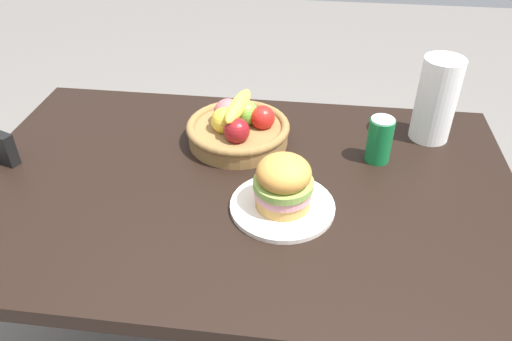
{
  "coord_description": "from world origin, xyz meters",
  "views": [
    {
      "loc": [
        0.17,
        -0.99,
        1.51
      ],
      "look_at": [
        0.05,
        -0.03,
        0.81
      ],
      "focal_mm": 34.94,
      "sensor_mm": 36.0,
      "label": 1
    }
  ],
  "objects_px": {
    "fruit_basket": "(238,127)",
    "sandwich": "(283,183)",
    "plate": "(282,206)",
    "soda_can": "(380,140)",
    "napkin_holder": "(5,149)",
    "paper_towel_roll": "(436,100)"
  },
  "relations": [
    {
      "from": "soda_can",
      "to": "fruit_basket",
      "type": "xyz_separation_m",
      "value": [
        -0.38,
        0.04,
        -0.02
      ]
    },
    {
      "from": "paper_towel_roll",
      "to": "sandwich",
      "type": "bearing_deg",
      "value": -136.31
    },
    {
      "from": "plate",
      "to": "sandwich",
      "type": "relative_size",
      "value": 1.78
    },
    {
      "from": "fruit_basket",
      "to": "sandwich",
      "type": "bearing_deg",
      "value": -61.6
    },
    {
      "from": "plate",
      "to": "soda_can",
      "type": "xyz_separation_m",
      "value": [
        0.23,
        0.24,
        0.06
      ]
    },
    {
      "from": "soda_can",
      "to": "napkin_holder",
      "type": "bearing_deg",
      "value": -171.67
    },
    {
      "from": "fruit_basket",
      "to": "paper_towel_roll",
      "type": "bearing_deg",
      "value": 10.06
    },
    {
      "from": "plate",
      "to": "sandwich",
      "type": "bearing_deg",
      "value": 0.0
    },
    {
      "from": "sandwich",
      "to": "fruit_basket",
      "type": "distance_m",
      "value": 0.32
    },
    {
      "from": "napkin_holder",
      "to": "fruit_basket",
      "type": "bearing_deg",
      "value": 38.73
    },
    {
      "from": "plate",
      "to": "paper_towel_roll",
      "type": "xyz_separation_m",
      "value": [
        0.39,
        0.37,
        0.11
      ]
    },
    {
      "from": "plate",
      "to": "soda_can",
      "type": "distance_m",
      "value": 0.34
    },
    {
      "from": "soda_can",
      "to": "paper_towel_roll",
      "type": "height_order",
      "value": "paper_towel_roll"
    },
    {
      "from": "plate",
      "to": "napkin_holder",
      "type": "bearing_deg",
      "value": 172.87
    },
    {
      "from": "plate",
      "to": "paper_towel_roll",
      "type": "relative_size",
      "value": 1.04
    },
    {
      "from": "fruit_basket",
      "to": "soda_can",
      "type": "bearing_deg",
      "value": -6.09
    },
    {
      "from": "plate",
      "to": "sandwich",
      "type": "height_order",
      "value": "sandwich"
    },
    {
      "from": "fruit_basket",
      "to": "plate",
      "type": "bearing_deg",
      "value": -61.6
    },
    {
      "from": "paper_towel_roll",
      "to": "plate",
      "type": "bearing_deg",
      "value": -136.31
    },
    {
      "from": "paper_towel_roll",
      "to": "napkin_holder",
      "type": "bearing_deg",
      "value": -166.11
    },
    {
      "from": "sandwich",
      "to": "napkin_holder",
      "type": "distance_m",
      "value": 0.75
    },
    {
      "from": "plate",
      "to": "napkin_holder",
      "type": "distance_m",
      "value": 0.75
    }
  ]
}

